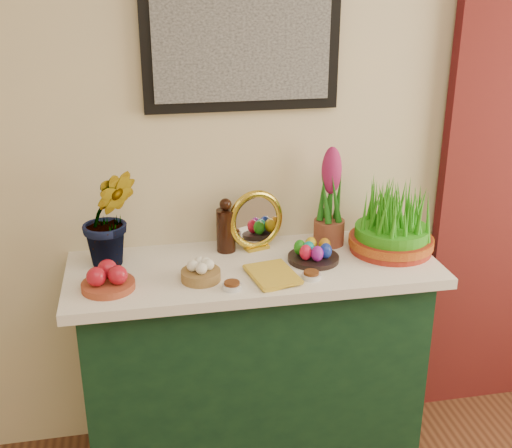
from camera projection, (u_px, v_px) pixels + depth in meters
The scene contains 13 objects.
sideboard at pixel (254, 367), 2.61m from camera, with size 1.30×0.45×0.85m, color #14381D.
tablecloth at pixel (254, 268), 2.45m from camera, with size 1.40×0.55×0.04m, color white.
hyacinth_green at pixel (108, 202), 2.34m from camera, with size 0.25×0.21×0.50m, color #1D6917.
apple_bowl at pixel (108, 279), 2.23m from camera, with size 0.21×0.21×0.09m.
garlic_basket at pixel (201, 272), 2.29m from camera, with size 0.18×0.18×0.08m.
vinegar_cruet at pixel (226, 228), 2.51m from camera, with size 0.08×0.08×0.22m.
mirror at pixel (256, 221), 2.54m from camera, with size 0.24×0.12×0.24m.
book at pixel (252, 278), 2.29m from camera, with size 0.14×0.21×0.03m, color gold.
spice_dish_left at pixel (232, 286), 2.24m from camera, with size 0.07×0.07×0.03m.
spice_dish_right at pixel (311, 275), 2.31m from camera, with size 0.07×0.07×0.03m.
egg_plate at pixel (313, 253), 2.45m from camera, with size 0.26×0.26×0.08m.
hyacinth_pink at pixel (330, 201), 2.55m from camera, with size 0.12×0.12×0.41m.
wheatgrass_sabzeh at pixel (392, 222), 2.51m from camera, with size 0.33×0.33×0.27m.
Camera 1 is at (-0.45, -0.17, 1.92)m, focal length 45.00 mm.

